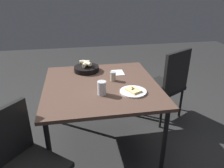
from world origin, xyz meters
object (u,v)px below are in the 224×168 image
Objects in this scene: dining_table at (101,89)px; bread_basket at (86,68)px; chair_near at (167,82)px; pepper_shaker at (113,77)px; pizza_plate at (133,91)px; beer_glass at (102,89)px; chair_far at (19,160)px.

bread_basket is (-0.36, -0.11, 0.09)m from dining_table.
chair_near reaches higher than dining_table.
pepper_shaker reaches higher than dining_table.
dining_table is at bearing -66.94° from chair_near.
pizza_plate is 2.59× the size of pepper_shaker.
bread_basket is 0.58m from beer_glass.
chair_far reaches higher than beer_glass.
beer_glass is (0.57, 0.09, 0.02)m from bread_basket.
dining_table is 0.17m from pepper_shaker.
chair_far is (0.42, -0.91, -0.24)m from pizza_plate.
pepper_shaker is at bearing -67.62° from chair_near.
pepper_shaker is 0.11× the size of chair_far.
pepper_shaker is 0.81m from chair_near.
pizza_plate is 0.31m from pepper_shaker.
bread_basket is 2.20× the size of beer_glass.
dining_table is 0.93m from chair_far.
dining_table is at bearing 174.71° from beer_glass.
chair_near is (0.00, 0.96, -0.24)m from bread_basket.
chair_far reaches higher than dining_table.
beer_glass is 0.31m from pepper_shaker.
chair_near is at bearing 123.35° from beer_glass.
dining_table is 0.39m from bread_basket.
beer_glass reaches higher than pepper_shaker.
pepper_shaker is (-0.27, 0.15, -0.01)m from beer_glass.
dining_table is 1.19× the size of chair_near.
pizza_plate is 0.28m from beer_glass.
pizza_plate is 0.69m from bread_basket.
chair_near is (-0.30, 0.72, -0.24)m from pepper_shaker.
dining_table is at bearing 17.26° from bread_basket.
beer_glass reaches higher than bread_basket.
chair_far is (0.70, -0.78, -0.27)m from pepper_shaker.
chair_near reaches higher than bread_basket.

